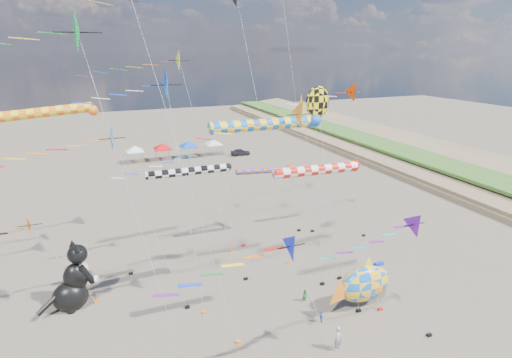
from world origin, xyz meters
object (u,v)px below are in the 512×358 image
Objects in this scene: cat_inflatable at (71,276)px; child_blue at (321,317)px; child_green at (305,296)px; fish_inflatable at (364,284)px; parked_car at (240,152)px; person_adult at (338,338)px.

cat_inflatable is 20.02m from child_blue.
child_green is 1.12× the size of child_blue.
fish_inflatable is at bearing -48.46° from child_blue.
person_adult is at bearing 172.60° from parked_car.
person_adult is (-4.62, -3.49, -1.16)m from fish_inflatable.
fish_inflatable reaches higher than parked_car.
cat_inflatable is 0.90× the size of fish_inflatable.
child_green is at bearing 149.60° from fish_inflatable.
cat_inflatable is at bearing 155.69° from child_green.
person_adult reaches higher than parked_car.
fish_inflatable is at bearing 0.76° from person_adult.
child_green reaches higher than child_blue.
cat_inflatable is 21.16m from person_adult.
person_adult is at bearing -58.83° from cat_inflatable.
fish_inflatable is at bearing -45.21° from cat_inflatable.
child_blue is (17.59, -9.27, -2.32)m from cat_inflatable.
child_blue is at bearing 172.35° from parked_car.
parked_car is (11.70, 50.45, 0.18)m from child_blue.
child_green is at bearing 171.78° from parked_car.
person_adult is (17.14, -12.26, -1.87)m from cat_inflatable.
person_adult is at bearing -142.94° from fish_inflatable.
parked_car is at bearing 40.88° from person_adult.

